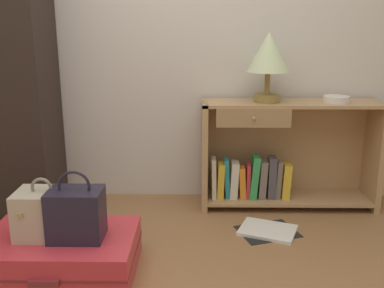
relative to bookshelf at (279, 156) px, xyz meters
name	(u,v)px	position (x,y,z in m)	size (l,w,h in m)	color
back_wall	(167,14)	(-0.78, 0.22, 0.95)	(6.40, 0.10, 2.60)	beige
bookshelf	(279,156)	(0.00, 0.00, 0.00)	(1.20, 0.33, 0.74)	tan
table_lamp	(269,55)	(-0.11, -0.03, 0.69)	(0.28, 0.28, 0.45)	olive
bowl	(336,99)	(0.35, -0.05, 0.41)	(0.17, 0.17, 0.04)	silver
suitcase_large	(61,254)	(-1.25, -0.92, -0.25)	(0.76, 0.54, 0.20)	#D1333D
train_case	(44,213)	(-1.33, -0.92, -0.03)	(0.26, 0.22, 0.31)	#B7A88E
handbag	(76,214)	(-1.16, -0.94, -0.02)	(0.26, 0.19, 0.35)	#231E2D
open_book_on_floor	(268,230)	(-0.13, -0.44, -0.34)	(0.41, 0.36, 0.02)	white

